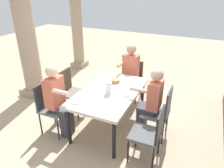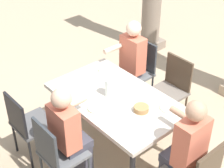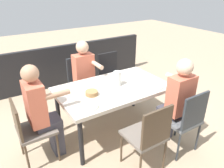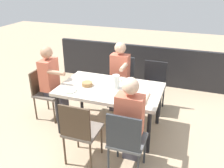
{
  "view_description": "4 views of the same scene",
  "coord_description": "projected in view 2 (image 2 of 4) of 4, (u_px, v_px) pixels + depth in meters",
  "views": [
    {
      "loc": [
        -3.07,
        -1.43,
        2.52
      ],
      "look_at": [
        0.15,
        0.02,
        0.82
      ],
      "focal_mm": 34.6,
      "sensor_mm": 36.0,
      "label": 1
    },
    {
      "loc": [
        2.54,
        -2.25,
        3.25
      ],
      "look_at": [
        -0.14,
        0.06,
        0.85
      ],
      "focal_mm": 57.41,
      "sensor_mm": 36.0,
      "label": 2
    },
    {
      "loc": [
        1.53,
        2.38,
        2.15
      ],
      "look_at": [
        0.03,
        0.03,
        0.82
      ],
      "focal_mm": 34.71,
      "sensor_mm": 36.0,
      "label": 3
    },
    {
      "loc": [
        -1.18,
        3.25,
        2.39
      ],
      "look_at": [
        -0.07,
        0.09,
        0.87
      ],
      "focal_mm": 39.01,
      "sensor_mm": 36.0,
      "label": 4
    }
  ],
  "objects": [
    {
      "name": "ground_plane",
      "position": [
        116.0,
        144.0,
        4.63
      ],
      "size": [
        16.0,
        16.0,
        0.0
      ],
      "primitive_type": "plane",
      "color": "tan"
    },
    {
      "name": "dining_table",
      "position": [
        116.0,
        102.0,
        4.24
      ],
      "size": [
        1.61,
        0.98,
        0.75
      ],
      "color": "beige",
      "rests_on": "ground"
    },
    {
      "name": "chair_west_north",
      "position": [
        139.0,
        68.0,
        5.15
      ],
      "size": [
        0.44,
        0.44,
        0.94
      ],
      "color": "#5B5E61",
      "rests_on": "ground"
    },
    {
      "name": "chair_west_south",
      "position": [
        27.0,
        122.0,
        4.18
      ],
      "size": [
        0.44,
        0.44,
        0.92
      ],
      "color": "#4F4F50",
      "rests_on": "ground"
    },
    {
      "name": "chair_mid_north",
      "position": [
        172.0,
        87.0,
        4.76
      ],
      "size": [
        0.44,
        0.44,
        0.94
      ],
      "color": "#6A6158",
      "rests_on": "ground"
    },
    {
      "name": "chair_mid_south",
      "position": [
        57.0,
        152.0,
        3.78
      ],
      "size": [
        0.44,
        0.44,
        0.94
      ],
      "color": "#5B5E61",
      "rests_on": "ground"
    },
    {
      "name": "diner_woman_green",
      "position": [
        185.0,
        148.0,
        3.58
      ],
      "size": [
        0.49,
        0.35,
        1.32
      ],
      "color": "#3F3F4C",
      "rests_on": "ground"
    },
    {
      "name": "diner_man_white",
      "position": [
        129.0,
        63.0,
        4.96
      ],
      "size": [
        0.35,
        0.49,
        1.31
      ],
      "color": "#3F3F4C",
      "rests_on": "ground"
    },
    {
      "name": "diner_guest_third",
      "position": [
        70.0,
        132.0,
        3.79
      ],
      "size": [
        0.35,
        0.5,
        1.28
      ],
      "color": "#3F3F4C",
      "rests_on": "ground"
    },
    {
      "name": "plate_0",
      "position": [
        108.0,
        69.0,
        4.71
      ],
      "size": [
        0.25,
        0.25,
        0.02
      ],
      "color": "white",
      "rests_on": "dining_table"
    },
    {
      "name": "fork_0",
      "position": [
        100.0,
        65.0,
        4.81
      ],
      "size": [
        0.02,
        0.17,
        0.01
      ],
      "primitive_type": "cube",
      "rotation": [
        0.0,
        0.0,
        -0.01
      ],
      "color": "silver",
      "rests_on": "dining_table"
    },
    {
      "name": "spoon_0",
      "position": [
        115.0,
        74.0,
        4.62
      ],
      "size": [
        0.02,
        0.17,
        0.01
      ],
      "primitive_type": "cube",
      "rotation": [
        0.0,
        0.0,
        -0.0
      ],
      "color": "silver",
      "rests_on": "dining_table"
    },
    {
      "name": "plate_1",
      "position": [
        97.0,
        108.0,
        4.03
      ],
      "size": [
        0.22,
        0.22,
        0.02
      ],
      "color": "white",
      "rests_on": "dining_table"
    },
    {
      "name": "fork_1",
      "position": [
        89.0,
        102.0,
        4.13
      ],
      "size": [
        0.03,
        0.17,
        0.01
      ],
      "primitive_type": "cube",
      "rotation": [
        0.0,
        0.0,
        0.11
      ],
      "color": "silver",
      "rests_on": "dining_table"
    },
    {
      "name": "spoon_1",
      "position": [
        105.0,
        114.0,
        3.94
      ],
      "size": [
        0.03,
        0.17,
        0.01
      ],
      "primitive_type": "cube",
      "rotation": [
        0.0,
        0.0,
        0.07
      ],
      "color": "silver",
      "rests_on": "dining_table"
    },
    {
      "name": "plate_2",
      "position": [
        169.0,
        108.0,
        4.03
      ],
      "size": [
        0.22,
        0.22,
        0.02
      ],
      "color": "white",
      "rests_on": "dining_table"
    },
    {
      "name": "fork_2",
      "position": [
        159.0,
        102.0,
        4.13
      ],
      "size": [
        0.03,
        0.17,
        0.01
      ],
      "primitive_type": "cube",
      "rotation": [
        0.0,
        0.0,
        0.05
      ],
      "color": "silver",
      "rests_on": "dining_table"
    },
    {
      "name": "spoon_2",
      "position": [
        179.0,
        114.0,
        3.94
      ],
      "size": [
        0.02,
        0.17,
        0.01
      ],
      "primitive_type": "cube",
      "rotation": [
        0.0,
        0.0,
        -0.01
      ],
      "color": "silver",
      "rests_on": "dining_table"
    },
    {
      "name": "water_pitcher",
      "position": [
        109.0,
        88.0,
        4.2
      ],
      "size": [
        0.11,
        0.11,
        0.22
      ],
      "color": "white",
      "rests_on": "dining_table"
    },
    {
      "name": "bread_basket",
      "position": [
        141.0,
        109.0,
        3.98
      ],
      "size": [
        0.17,
        0.17,
        0.06
      ],
      "primitive_type": "cylinder",
      "color": "#9E7547",
      "rests_on": "dining_table"
    }
  ]
}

